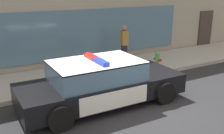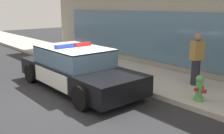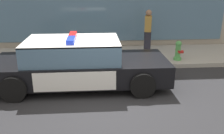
{
  "view_description": "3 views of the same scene",
  "coord_description": "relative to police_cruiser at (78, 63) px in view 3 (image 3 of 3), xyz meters",
  "views": [
    {
      "loc": [
        -4.3,
        -6.05,
        3.49
      ],
      "look_at": [
        -0.26,
        1.14,
        0.93
      ],
      "focal_mm": 42.35,
      "sensor_mm": 36.0,
      "label": 1
    },
    {
      "loc": [
        6.14,
        -3.81,
        2.71
      ],
      "look_at": [
        0.57,
        0.88,
        0.96
      ],
      "focal_mm": 40.83,
      "sensor_mm": 36.0,
      "label": 2
    },
    {
      "loc": [
        -0.48,
        -6.17,
        2.92
      ],
      "look_at": [
        0.05,
        0.92,
        0.43
      ],
      "focal_mm": 39.37,
      "sensor_mm": 36.0,
      "label": 3
    }
  ],
  "objects": [
    {
      "name": "fire_hydrant",
      "position": [
        3.55,
        1.72,
        -0.18
      ],
      "size": [
        0.34,
        0.39,
        0.73
      ],
      "color": "#4C994C",
      "rests_on": "sidewalk"
    },
    {
      "name": "sidewalk",
      "position": [
        0.96,
        2.6,
        -0.61
      ],
      "size": [
        48.0,
        2.73,
        0.15
      ],
      "primitive_type": "cube",
      "color": "#A39E93",
      "rests_on": "ground"
    },
    {
      "name": "police_cruiser",
      "position": [
        0.0,
        0.0,
        0.0
      ],
      "size": [
        5.02,
        2.1,
        1.49
      ],
      "rotation": [
        0.0,
        0.0,
        -0.0
      ],
      "color": "black",
      "rests_on": "ground"
    },
    {
      "name": "ground",
      "position": [
        0.96,
        -0.61,
        -0.68
      ],
      "size": [
        48.0,
        48.0,
        0.0
      ],
      "primitive_type": "plane",
      "color": "#262628"
    },
    {
      "name": "pedestrian_on_sidewalk",
      "position": [
        2.65,
        2.94,
        0.33
      ],
      "size": [
        0.35,
        0.45,
        1.71
      ],
      "rotation": [
        0.0,
        0.0,
        6.02
      ],
      "color": "#23232D",
      "rests_on": "sidewalk"
    }
  ]
}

